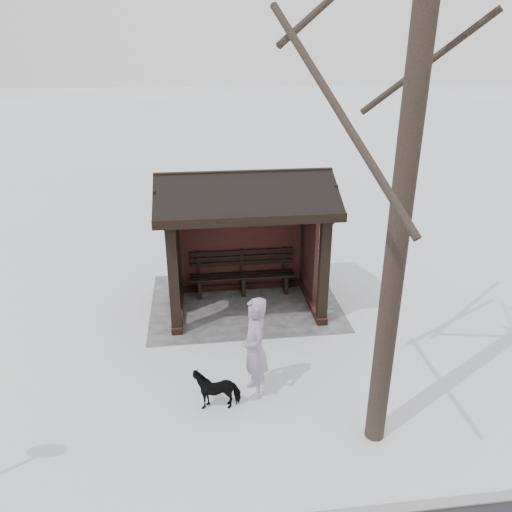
{
  "coord_description": "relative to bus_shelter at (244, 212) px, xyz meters",
  "views": [
    {
      "loc": [
        1.0,
        9.77,
        5.46
      ],
      "look_at": [
        -0.13,
        0.8,
        1.56
      ],
      "focal_mm": 35.0,
      "sensor_mm": 36.0,
      "label": 1
    }
  ],
  "objects": [
    {
      "name": "ground",
      "position": [
        0.0,
        0.16,
        -2.17
      ],
      "size": [
        120.0,
        120.0,
        0.0
      ],
      "primitive_type": "plane",
      "color": "white",
      "rests_on": "ground"
    },
    {
      "name": "trampled_patch",
      "position": [
        0.0,
        -0.04,
        -2.16
      ],
      "size": [
        4.2,
        3.2,
        0.02
      ],
      "primitive_type": "cube",
      "color": "#939398",
      "rests_on": "ground"
    },
    {
      "name": "bus_shelter",
      "position": [
        0.0,
        0.0,
        0.0
      ],
      "size": [
        3.6,
        2.4,
        3.09
      ],
      "color": "#3B1C15",
      "rests_on": "ground"
    },
    {
      "name": "pedestrian",
      "position": [
        0.16,
        3.15,
        -1.28
      ],
      "size": [
        0.49,
        0.69,
        1.78
      ],
      "primitive_type": "imported",
      "rotation": [
        0.0,
        0.0,
        1.67
      ],
      "color": "#9689A1",
      "rests_on": "ground"
    },
    {
      "name": "dog",
      "position": [
        0.81,
        3.35,
        -1.84
      ],
      "size": [
        0.76,
        0.35,
        0.64
      ],
      "primitive_type": "imported",
      "rotation": [
        0.0,
        0.0,
        1.56
      ],
      "color": "black",
      "rests_on": "ground"
    }
  ]
}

